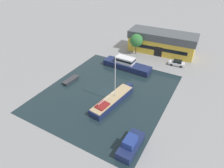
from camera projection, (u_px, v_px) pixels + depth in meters
name	position (u px, v px, depth m)	size (l,w,h in m)	color
ground_plane	(107.00, 93.00, 45.38)	(440.00, 440.00, 0.00)	gray
water_canal	(107.00, 93.00, 45.38)	(26.53, 30.84, 0.01)	#19282D
warehouse_building	(162.00, 42.00, 61.78)	(20.75, 8.49, 6.43)	gold
quay_tree_near_building	(136.00, 40.00, 60.03)	(3.92, 3.92, 6.32)	brown
parked_car	(177.00, 63.00, 55.60)	(4.34, 2.01, 1.63)	silver
sailboat_moored	(113.00, 100.00, 41.93)	(4.25, 13.25, 11.06)	#19234C
motor_cruiser	(127.00, 65.00, 54.11)	(13.47, 4.00, 3.19)	#19234C
small_dinghy	(71.00, 80.00, 49.05)	(1.74, 4.71, 0.70)	#23282D
cabin_boat	(131.00, 145.00, 31.99)	(2.50, 6.17, 2.67)	#19234C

